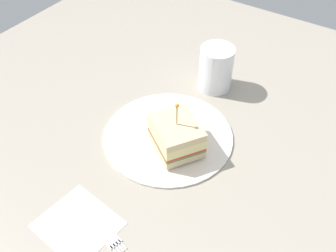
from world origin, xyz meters
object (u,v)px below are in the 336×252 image
plate (168,135)px  napkin (78,224)px  drink_glass (215,70)px  fork (104,231)px  sandwich_half_center (176,135)px  knife (80,247)px

plate → napkin: 23.69cm
drink_glass → fork: (3.14, -40.80, -4.14)cm
napkin → sandwich_half_center: bearing=78.9°
plate → drink_glass: (-0.12, 18.43, 3.90)cm
fork → drink_glass: bearing=94.4°
drink_glass → knife: size_ratio=0.73×
napkin → plate: bearing=87.0°
napkin → fork: fork is taller
plate → sandwich_half_center: 4.85cm
knife → fork: bearing=71.9°
sandwich_half_center → knife: (-1.33, -24.49, -3.52)cm
plate → sandwich_half_center: sandwich_half_center is taller
plate → drink_glass: 18.84cm
fork → knife: 4.23cm
plate → fork: size_ratio=2.11×
drink_glass → knife: 45.05cm
drink_glass → napkin: (-1.12, -42.09, -4.24)cm
napkin → drink_glass: bearing=88.5°
drink_glass → fork: 41.13cm
plate → knife: bearing=-86.3°
sandwich_half_center → napkin: 22.47cm
sandwich_half_center → napkin: (-4.27, -21.76, -3.62)cm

